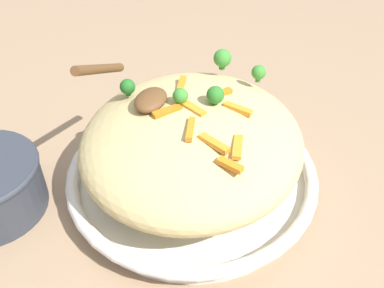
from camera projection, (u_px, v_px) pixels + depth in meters
ground_plane at (192, 186)px, 0.64m from camera, size 2.40×2.40×0.00m
serving_bowl at (192, 175)px, 0.63m from camera, size 0.36×0.36×0.04m
pasta_mound at (192, 141)px, 0.58m from camera, size 0.32×0.30×0.10m
carrot_piece_0 at (238, 147)px, 0.51m from camera, size 0.04×0.02×0.01m
carrot_piece_1 at (182, 84)px, 0.61m from camera, size 0.04×0.02×0.01m
carrot_piece_2 at (238, 109)px, 0.56m from camera, size 0.02×0.04×0.01m
carrot_piece_3 at (190, 129)px, 0.52m from camera, size 0.04×0.02×0.01m
carrot_piece_4 at (197, 109)px, 0.55m from camera, size 0.03×0.04×0.01m
carrot_piece_5 at (214, 143)px, 0.51m from camera, size 0.03×0.04×0.01m
carrot_piece_6 at (220, 94)px, 0.59m from camera, size 0.04×0.03×0.01m
carrot_piece_7 at (167, 111)px, 0.55m from camera, size 0.04×0.03×0.01m
carrot_piece_8 at (230, 165)px, 0.48m from camera, size 0.02×0.03×0.01m
broccoli_floret_0 at (259, 73)px, 0.61m from camera, size 0.02×0.02×0.03m
broccoli_floret_1 at (215, 95)px, 0.56m from camera, size 0.02×0.02×0.03m
broccoli_floret_2 at (128, 87)px, 0.59m from camera, size 0.02×0.02×0.02m
broccoli_floret_3 at (221, 58)px, 0.64m from camera, size 0.03×0.03×0.03m
broccoli_floret_4 at (180, 96)px, 0.56m from camera, size 0.02×0.02×0.02m
serving_spoon at (134, 88)px, 0.56m from camera, size 0.14×0.10×0.09m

